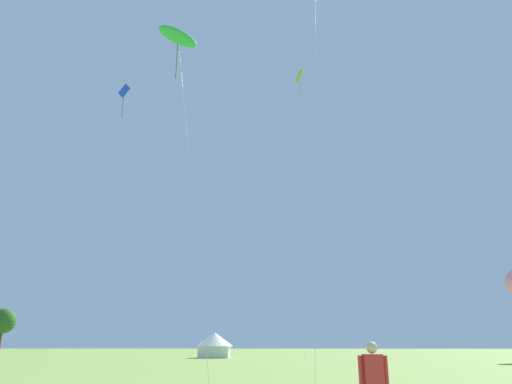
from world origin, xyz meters
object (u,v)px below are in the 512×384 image
at_px(kite_lime_diamond, 299,81).
at_px(kite_green_parafoil, 178,37).
at_px(kite_blue_diamond, 123,96).
at_px(festival_tent_center, 215,344).
at_px(tree_distant_left, 3,321).

bearing_deg(kite_lime_diamond, kite_green_parafoil, -104.50).
height_order(kite_blue_diamond, festival_tent_center, kite_blue_diamond).
bearing_deg(kite_blue_diamond, tree_distant_left, 133.00).
bearing_deg(kite_green_parafoil, kite_blue_diamond, 113.03).
bearing_deg(kite_lime_diamond, tree_distant_left, 152.33).
bearing_deg(tree_distant_left, festival_tent_center, -23.56).
relative_size(kite_green_parafoil, kite_blue_diamond, 0.53).
bearing_deg(kite_green_parafoil, kite_lime_diamond, 75.50).
distance_m(kite_green_parafoil, kite_blue_diamond, 37.21).
bearing_deg(kite_green_parafoil, festival_tent_center, 93.27).
height_order(kite_lime_diamond, tree_distant_left, kite_lime_diamond).
xyz_separation_m(kite_green_parafoil, festival_tent_center, (-2.49, 43.64, -15.40)).
distance_m(kite_lime_diamond, tree_distant_left, 62.42).
relative_size(kite_lime_diamond, festival_tent_center, 7.65).
height_order(kite_green_parafoil, kite_blue_diamond, kite_blue_diamond).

